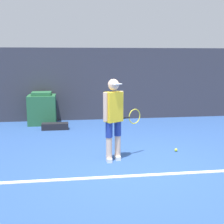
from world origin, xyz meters
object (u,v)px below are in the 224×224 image
at_px(tennis_player, 114,116).
at_px(equipment_bag, 55,126).
at_px(covered_chair, 42,109).
at_px(tennis_ball, 176,150).

height_order(tennis_player, equipment_bag, tennis_player).
distance_m(covered_chair, equipment_bag, 1.00).
relative_size(tennis_ball, covered_chair, 0.07).
height_order(tennis_player, tennis_ball, tennis_player).
bearing_deg(tennis_ball, tennis_player, -165.24).
xyz_separation_m(tennis_ball, equipment_bag, (-2.72, 2.53, 0.06)).
bearing_deg(covered_chair, equipment_bag, -63.56).
bearing_deg(covered_chair, tennis_ball, -46.99).
relative_size(covered_chair, equipment_bag, 1.32).
distance_m(tennis_player, tennis_ball, 1.73).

